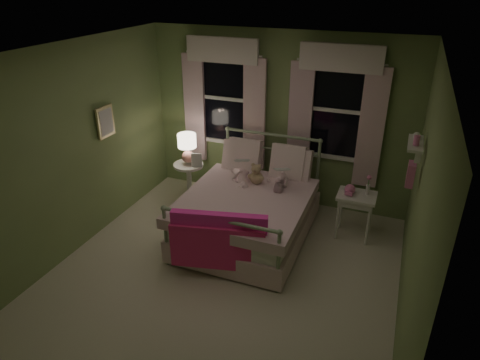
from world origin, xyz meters
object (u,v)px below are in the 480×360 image
at_px(child_right, 280,166).
at_px(nightstand_left, 189,177).
at_px(child_left, 241,155).
at_px(nightstand_right, 356,201).
at_px(teddy_bear, 256,175).
at_px(bed, 249,210).
at_px(table_lamp, 187,145).

relative_size(child_right, nightstand_left, 1.07).
relative_size(child_left, nightstand_right, 1.29).
xyz_separation_m(child_left, teddy_bear, (0.28, -0.16, -0.19)).
bearing_deg(teddy_bear, nightstand_left, 166.73).
bearing_deg(child_left, child_right, 154.34).
distance_m(child_right, nightstand_left, 1.57).
distance_m(teddy_bear, nightstand_right, 1.38).
height_order(bed, nightstand_right, bed).
xyz_separation_m(teddy_bear, table_lamp, (-1.20, 0.28, 0.16)).
distance_m(child_left, nightstand_right, 1.68).
bearing_deg(bed, child_right, 56.40).
height_order(teddy_bear, table_lamp, table_lamp).
bearing_deg(teddy_bear, bed, -90.00).
xyz_separation_m(child_left, nightstand_left, (-0.92, 0.13, -0.56)).
xyz_separation_m(bed, nightstand_right, (1.34, 0.47, 0.17)).
relative_size(child_right, nightstand_right, 1.09).
bearing_deg(child_left, bed, 97.94).
xyz_separation_m(child_left, nightstand_right, (1.62, 0.05, -0.43)).
height_order(bed, child_right, child_right).
xyz_separation_m(bed, child_left, (-0.28, 0.42, 0.60)).
relative_size(child_left, teddy_bear, 2.65).
relative_size(bed, nightstand_right, 3.18).
bearing_deg(bed, child_left, 123.60).
bearing_deg(nightstand_right, teddy_bear, -171.06).
distance_m(bed, teddy_bear, 0.49).
relative_size(child_right, table_lamp, 1.53).
xyz_separation_m(bed, table_lamp, (-1.20, 0.55, 0.57)).
height_order(child_left, nightstand_right, child_left).
bearing_deg(nightstand_right, child_left, -178.15).
bearing_deg(teddy_bear, child_left, 150.50).
distance_m(bed, table_lamp, 1.44).
distance_m(nightstand_left, table_lamp, 0.54).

